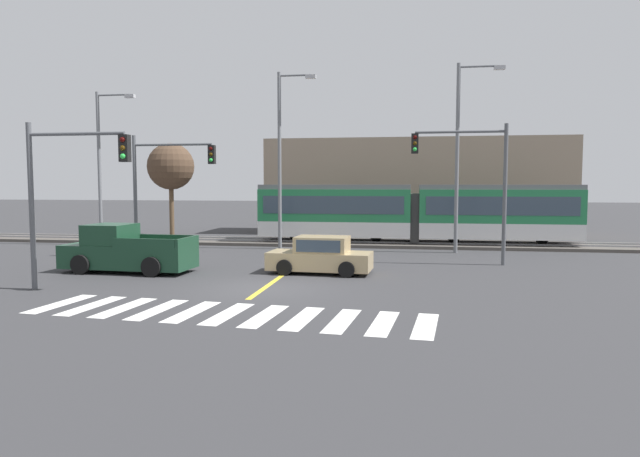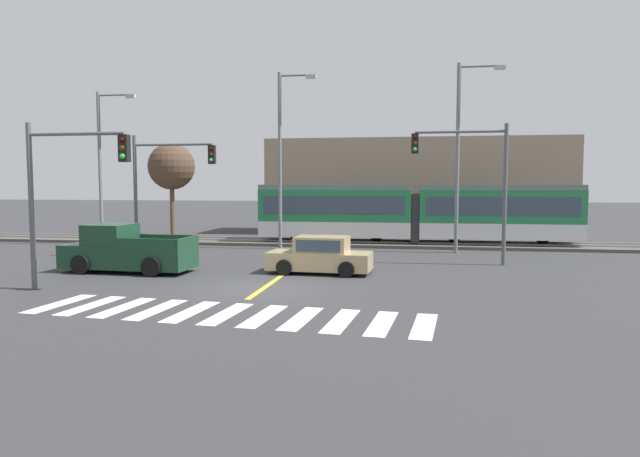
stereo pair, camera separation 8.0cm
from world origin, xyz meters
name	(u,v)px [view 2 (the right image)]	position (x,y,z in m)	size (l,w,h in m)	color
ground_plane	(263,289)	(0.00, 0.00, 0.00)	(200.00, 200.00, 0.00)	#333335
track_bed	(327,243)	(0.00, 14.98, 0.09)	(120.00, 4.00, 0.18)	#4C4742
rail_near	(326,241)	(0.00, 14.26, 0.23)	(120.00, 0.08, 0.10)	#939399
rail_far	(329,239)	(0.00, 15.70, 0.23)	(120.00, 0.08, 0.10)	#939399
light_rail_tram	(415,211)	(5.26, 14.97, 2.05)	(18.50, 2.64, 3.43)	silver
crosswalk_stripe_0	(60,303)	(-5.48, -3.45, 0.00)	(0.56, 2.80, 0.01)	silver
crosswalk_stripe_1	(91,305)	(-4.38, -3.55, 0.00)	(0.56, 2.80, 0.01)	silver
crosswalk_stripe_2	(124,307)	(-3.29, -3.65, 0.00)	(0.56, 2.80, 0.01)	silver
crosswalk_stripe_3	(157,309)	(-2.19, -3.75, 0.00)	(0.56, 2.80, 0.01)	silver
crosswalk_stripe_4	(191,312)	(-1.10, -3.84, 0.00)	(0.56, 2.80, 0.01)	silver
crosswalk_stripe_5	(227,314)	(0.00, -3.94, 0.00)	(0.56, 2.80, 0.01)	silver
crosswalk_stripe_6	(263,316)	(1.10, -4.04, 0.00)	(0.56, 2.80, 0.01)	silver
crosswalk_stripe_7	(301,318)	(2.19, -4.14, 0.00)	(0.56, 2.80, 0.01)	silver
crosswalk_stripe_8	(341,321)	(3.29, -4.23, 0.00)	(0.56, 2.80, 0.01)	silver
crosswalk_stripe_9	(382,323)	(4.38, -4.33, 0.00)	(0.56, 2.80, 0.01)	silver
crosswalk_stripe_10	(424,326)	(5.48, -4.43, 0.00)	(0.56, 2.80, 0.01)	silver
lane_centre_line	(295,266)	(0.00, 5.52, 0.00)	(0.20, 14.92, 0.01)	gold
sedan_crossing	(320,256)	(1.41, 3.71, 0.70)	(4.29, 2.10, 1.52)	tan
pickup_truck	(126,252)	(-6.64, 2.79, 0.84)	(5.49, 2.43, 1.98)	#193D28
traffic_light_mid_right	(473,171)	(7.78, 7.34, 4.25)	(4.25, 0.38, 6.33)	#515459
traffic_light_near_left	(64,179)	(-6.55, -1.39, 3.82)	(3.75, 0.38, 5.74)	#515459
traffic_light_mid_left	(163,177)	(-7.02, 7.28, 4.01)	(4.25, 0.38, 6.04)	#515459
street_lamp_west	(103,159)	(-13.05, 12.30, 5.14)	(2.45, 0.28, 9.05)	slate
street_lamp_centre	(283,151)	(-2.05, 11.99, 5.49)	(2.15, 0.28, 9.79)	slate
street_lamp_east	(462,147)	(7.60, 11.71, 5.58)	(2.42, 0.28, 9.91)	slate
bare_tree_far_west	(172,167)	(-11.54, 18.54, 4.83)	(3.24, 3.24, 6.49)	brown
building_backdrop_far	(416,187)	(5.32, 23.55, 3.43)	(21.47, 6.00, 6.87)	gray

